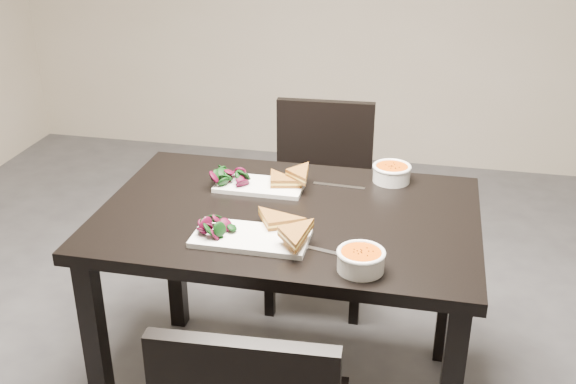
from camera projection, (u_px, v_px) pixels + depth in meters
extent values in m
cube|color=black|center=(288.00, 217.00, 2.20)|extent=(1.20, 0.80, 0.04)
cube|color=black|center=(97.00, 355.00, 2.16)|extent=(0.06, 0.06, 0.71)
cube|color=black|center=(175.00, 249.00, 2.76)|extent=(0.06, 0.06, 0.71)
cube|color=black|center=(449.00, 280.00, 2.55)|extent=(0.06, 0.06, 0.71)
cube|color=black|center=(319.00, 209.00, 2.92)|extent=(0.44, 0.44, 0.04)
cube|color=black|center=(270.00, 273.00, 2.88)|extent=(0.04, 0.04, 0.41)
cube|color=black|center=(356.00, 281.00, 2.83)|extent=(0.04, 0.04, 0.41)
cube|color=black|center=(284.00, 233.00, 3.20)|extent=(0.04, 0.04, 0.41)
cube|color=black|center=(361.00, 239.00, 3.15)|extent=(0.04, 0.04, 0.41)
cube|color=black|center=(325.00, 145.00, 3.00)|extent=(0.42, 0.06, 0.40)
cube|color=white|center=(251.00, 238.00, 2.02)|extent=(0.34, 0.17, 0.02)
cylinder|color=white|center=(361.00, 262.00, 1.86)|extent=(0.13, 0.13, 0.05)
cylinder|color=#CB5509|center=(361.00, 255.00, 1.85)|extent=(0.11, 0.11, 0.02)
torus|color=white|center=(361.00, 253.00, 1.85)|extent=(0.13, 0.13, 0.01)
cube|color=silver|center=(327.00, 252.00, 1.96)|extent=(0.18, 0.06, 0.00)
cube|color=white|center=(260.00, 186.00, 2.35)|extent=(0.30, 0.15, 0.01)
cylinder|color=white|center=(391.00, 174.00, 2.39)|extent=(0.13, 0.13, 0.05)
cylinder|color=#CB5509|center=(392.00, 169.00, 2.38)|extent=(0.11, 0.11, 0.02)
torus|color=white|center=(392.00, 167.00, 2.38)|extent=(0.13, 0.13, 0.01)
cube|color=silver|center=(339.00, 186.00, 2.36)|extent=(0.18, 0.03, 0.00)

